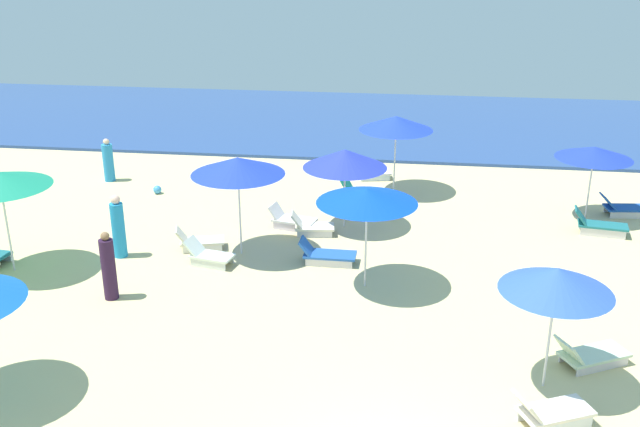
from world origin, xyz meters
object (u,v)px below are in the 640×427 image
at_px(umbrella_6, 594,153).
at_px(beachgoer_0, 109,268).
at_px(lounge_chair_1_0, 551,412).
at_px(lounge_chair_6_0, 599,225).
at_px(lounge_chair_0_0, 199,241).
at_px(beach_ball_0, 157,190).
at_px(umbrella_1, 557,280).
at_px(beachgoer_1, 118,228).
at_px(lounge_chair_0_1, 208,255).
at_px(lounge_chair_9_0, 326,254).
at_px(lounge_chair_6_1, 622,208).
at_px(lounge_chair_5_0, 361,193).
at_px(lounge_chair_2_0, 291,220).
at_px(umbrella_2, 345,159).
at_px(beachgoer_2, 108,162).
at_px(lounge_chair_1_1, 589,355).
at_px(umbrella_5, 396,123).
at_px(lounge_chair_5_1, 372,172).
at_px(umbrella_9, 367,196).
at_px(umbrella_0, 238,166).
at_px(lounge_chair_2_1, 311,226).

relative_size(umbrella_6, beachgoer_0, 1.33).
bearing_deg(lounge_chair_1_0, lounge_chair_6_0, -41.84).
distance_m(lounge_chair_0_0, beach_ball_0, 5.06).
relative_size(umbrella_1, beachgoer_1, 1.42).
xyz_separation_m(lounge_chair_0_1, beach_ball_0, (-3.26, 5.19, -0.12)).
xyz_separation_m(lounge_chair_0_0, beach_ball_0, (-2.72, 4.26, -0.10)).
relative_size(lounge_chair_0_0, umbrella_1, 0.56).
height_order(lounge_chair_0_0, lounge_chair_9_0, lounge_chair_9_0).
height_order(lounge_chair_1_0, lounge_chair_6_1, lounge_chair_1_0).
relative_size(lounge_chair_5_0, beach_ball_0, 5.43).
relative_size(lounge_chair_2_0, beachgoer_1, 0.83).
distance_m(umbrella_2, beachgoer_2, 9.33).
height_order(lounge_chair_1_1, lounge_chair_2_0, lounge_chair_1_1).
xyz_separation_m(lounge_chair_1_0, umbrella_5, (-3.20, 12.17, 2.09)).
height_order(umbrella_2, lounge_chair_5_0, umbrella_2).
xyz_separation_m(umbrella_1, lounge_chair_5_1, (-4.10, 12.18, -2.01)).
bearing_deg(lounge_chair_5_0, beachgoer_1, 141.20).
height_order(lounge_chair_6_1, umbrella_9, umbrella_9).
distance_m(umbrella_0, lounge_chair_6_0, 10.54).
bearing_deg(umbrella_2, lounge_chair_5_0, 81.75).
distance_m(umbrella_0, umbrella_9, 3.80).
bearing_deg(lounge_chair_1_0, umbrella_6, -39.39).
bearing_deg(lounge_chair_0_1, umbrella_2, -34.72).
bearing_deg(lounge_chair_0_0, umbrella_2, -75.55).
relative_size(umbrella_5, beachgoer_2, 1.70).
height_order(umbrella_1, lounge_chair_5_0, umbrella_1).
relative_size(lounge_chair_2_0, umbrella_5, 0.56).
relative_size(umbrella_1, umbrella_5, 0.96).
height_order(lounge_chair_2_1, beachgoer_1, beachgoer_1).
bearing_deg(lounge_chair_5_0, beach_ball_0, 102.24).
relative_size(umbrella_0, lounge_chair_0_1, 2.02).
bearing_deg(lounge_chair_5_1, umbrella_9, 171.05).
bearing_deg(umbrella_5, beach_ball_0, -170.70).
xyz_separation_m(umbrella_0, beachgoer_0, (-2.46, -2.95, -1.70)).
bearing_deg(lounge_chair_1_1, lounge_chair_2_1, 19.75).
height_order(lounge_chair_1_1, beach_ball_0, lounge_chair_1_1).
bearing_deg(umbrella_6, beachgoer_1, -160.56).
xyz_separation_m(lounge_chair_2_1, beach_ball_0, (-5.63, 2.80, -0.11)).
bearing_deg(lounge_chair_0_1, lounge_chair_6_1, -54.67).
distance_m(lounge_chair_5_0, umbrella_9, 6.48).
bearing_deg(umbrella_6, lounge_chair_1_1, -101.06).
distance_m(umbrella_1, umbrella_2, 8.89).
bearing_deg(beachgoer_0, umbrella_9, -77.52).
bearing_deg(lounge_chair_1_1, lounge_chair_9_0, 27.22).
distance_m(lounge_chair_5_1, beachgoer_1, 9.83).
height_order(umbrella_1, lounge_chair_6_1, umbrella_1).
distance_m(lounge_chair_6_0, beachgoer_0, 13.64).
bearing_deg(lounge_chair_0_0, umbrella_9, -124.92).
height_order(lounge_chair_1_1, umbrella_5, umbrella_5).
relative_size(lounge_chair_0_1, lounge_chair_6_1, 0.92).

